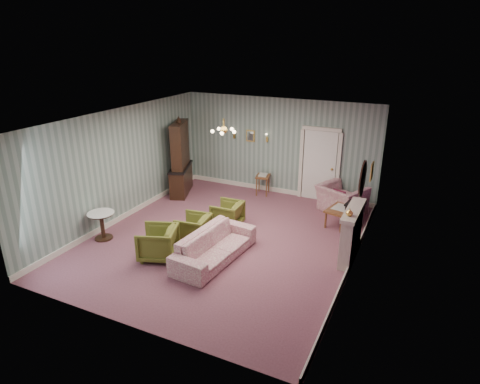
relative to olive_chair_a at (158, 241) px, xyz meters
The scene contains 27 objects.
floor 1.73m from the olive_chair_a, 56.97° to the left, with size 7.00×7.00×0.00m, color #864E5F.
ceiling 3.01m from the olive_chair_a, 56.97° to the left, with size 7.00×7.00×0.00m, color white.
wall_back 5.10m from the olive_chair_a, 79.42° to the left, with size 6.00×6.00×0.00m, color slate.
wall_front 2.51m from the olive_chair_a, 66.32° to the right, with size 6.00×6.00×0.00m, color slate.
wall_left 2.73m from the olive_chair_a, 145.91° to the left, with size 7.00×7.00×0.00m, color slate.
wall_right 4.29m from the olive_chair_a, 19.80° to the left, with size 7.00×7.00×0.00m, color slate.
wall_right_floral 4.28m from the olive_chair_a, 19.87° to the left, with size 7.00×7.00×0.00m, color #AB5588.
door 5.39m from the olive_chair_a, 65.53° to the left, with size 1.12×0.12×2.16m, color white, non-canonical shape.
olive_chair_a is the anchor object (origin of this frame).
olive_chair_b 1.04m from the olive_chair_a, 74.16° to the left, with size 0.70×0.66×0.72m, color brown.
olive_chair_c 2.17m from the olive_chair_a, 73.08° to the left, with size 0.70×0.65×0.72m, color brown.
sofa_chintz 1.24m from the olive_chair_a, 22.68° to the left, with size 2.21×0.64×0.86m, color #983D5D.
wingback_chair 5.22m from the olive_chair_a, 54.15° to the left, with size 1.17×0.76×1.02m, color #983D5D.
dresser 4.07m from the olive_chair_a, 115.73° to the left, with size 0.48×1.40×2.33m, color black, non-canonical shape.
fireplace 4.19m from the olive_chair_a, 25.60° to the left, with size 0.30×1.40×1.16m, color beige, non-canonical shape.
mantel_vase 4.10m from the olive_chair_a, 20.57° to the left, with size 0.15×0.15×0.15m, color gold.
oval_mirror 4.52m from the olive_chair_a, 25.03° to the left, with size 0.04×0.76×0.84m, color white, non-canonical shape.
framed_print 5.15m from the olive_chair_a, 39.11° to the left, with size 0.04×0.34×0.42m, color gold, non-canonical shape.
coffee_table 4.68m from the olive_chair_a, 46.45° to the left, with size 0.52×0.94×0.48m, color brown, non-canonical shape.
side_table_black 4.90m from the olive_chair_a, 43.32° to the left, with size 0.44×0.44×0.66m, color black, non-canonical shape.
pedestal_table 1.74m from the olive_chair_a, behind, with size 0.63×0.63×0.68m, color black, non-canonical shape.
nesting_table 4.60m from the olive_chair_a, 82.70° to the left, with size 0.39×0.50×0.65m, color brown, non-canonical shape.
gilt_mirror_back 5.04m from the olive_chair_a, 89.80° to the left, with size 0.28×0.06×0.36m, color gold, non-canonical shape.
sconce_left 5.05m from the olive_chair_a, 96.28° to the left, with size 0.16×0.12×0.30m, color gold, non-canonical shape.
sconce_right 5.05m from the olive_chair_a, 83.34° to the left, with size 0.16×0.12×0.30m, color gold, non-canonical shape.
chandelier 2.79m from the olive_chair_a, 56.97° to the left, with size 0.56×0.56×0.36m, color gold, non-canonical shape.
burgundy_cushion 5.07m from the olive_chair_a, 53.62° to the left, with size 0.38×0.10×0.38m, color maroon.
Camera 1 is at (4.08, -7.79, 4.57)m, focal length 30.64 mm.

